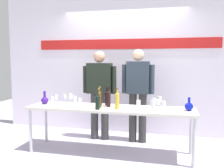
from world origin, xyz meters
The scene contains 25 objects.
ground_plane centered at (0.00, 0.00, 0.00)m, with size 10.00×10.00×0.00m, color #B3ABC1.
back_wall centered at (0.00, 1.24, 1.50)m, with size 5.28×0.11×3.00m.
display_table centered at (0.00, 0.00, 0.69)m, with size 2.65×0.61×0.75m.
decanter_blue_left centered at (-1.15, 0.02, 0.82)m, with size 0.12×0.12×0.22m.
decanter_blue_right centered at (1.21, 0.02, 0.82)m, with size 0.12×0.12×0.20m.
presenter_left centered at (-0.36, 0.65, 0.96)m, with size 0.64×0.22×1.67m.
presenter_right centered at (0.36, 0.65, 0.96)m, with size 0.59×0.22×1.69m.
wine_bottle_0 centered at (0.14, -0.11, 0.89)m, with size 0.06×0.06×0.32m.
wine_bottle_1 centered at (-0.20, 0.13, 0.88)m, with size 0.07×0.07×0.31m.
wine_bottle_2 centered at (-0.03, 0.02, 0.89)m, with size 0.07×0.07×0.32m.
wine_bottle_3 centered at (-0.08, 0.15, 0.88)m, with size 0.07×0.07×0.30m.
wine_bottle_4 centered at (-0.16, -0.09, 0.89)m, with size 0.07×0.07×0.31m.
wine_bottle_5 centered at (-0.14, -0.21, 0.87)m, with size 0.07×0.07×0.28m.
wine_glass_left_0 centered at (-0.97, 0.07, 0.87)m, with size 0.06×0.06×0.16m.
wine_glass_left_1 centered at (-0.87, 0.22, 0.86)m, with size 0.06×0.06×0.15m.
wine_glass_left_2 centered at (-0.61, 0.04, 0.86)m, with size 0.07×0.07×0.15m.
wine_glass_left_3 centered at (-0.47, -0.09, 0.85)m, with size 0.06×0.06×0.14m.
wine_glass_left_4 centered at (-0.99, -0.01, 0.85)m, with size 0.06×0.06×0.14m.
wine_glass_left_5 centered at (-0.76, 0.22, 0.87)m, with size 0.07×0.07×0.17m.
wine_glass_right_0 centered at (0.46, -0.06, 0.85)m, with size 0.07×0.07×0.14m.
wine_glass_right_1 centered at (0.84, -0.10, 0.86)m, with size 0.07×0.07×0.15m.
wine_glass_right_2 centered at (0.74, 0.02, 0.86)m, with size 0.07×0.07×0.15m.
wine_glass_right_3 centered at (0.69, -0.21, 0.87)m, with size 0.06×0.06×0.17m.
wine_glass_right_4 centered at (0.77, 0.26, 0.87)m, with size 0.06×0.06×0.16m.
wine_glass_right_5 centered at (0.68, 0.13, 0.86)m, with size 0.07×0.07×0.15m.
Camera 1 is at (0.93, -3.73, 1.51)m, focal length 39.33 mm.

